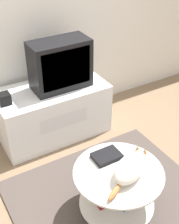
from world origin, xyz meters
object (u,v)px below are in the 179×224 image
object	(u,v)px
tv	(60,65)
dvd_box	(107,156)
cat	(130,168)
speaker	(4,99)

from	to	relation	value
tv	dvd_box	size ratio (longest dim) A/B	2.69
dvd_box	cat	size ratio (longest dim) A/B	0.43
tv	cat	xyz separation A→B (m)	(-0.08, -1.33, -0.28)
speaker	dvd_box	xyz separation A→B (m)	(0.49, -1.06, -0.13)
dvd_box	speaker	bearing A→B (deg)	114.72
speaker	dvd_box	world-z (taller)	speaker
speaker	cat	distance (m)	1.41
tv	cat	world-z (taller)	tv
tv	dvd_box	bearing A→B (deg)	-96.98
tv	speaker	size ratio (longest dim) A/B	5.50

